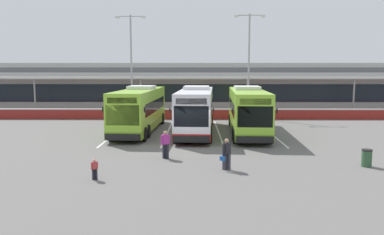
% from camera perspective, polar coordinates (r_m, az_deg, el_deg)
% --- Properties ---
extents(ground_plane, '(200.00, 200.00, 0.00)m').
position_cam_1_polar(ground_plane, '(25.50, 0.10, -4.40)').
color(ground_plane, '#605E5B').
extents(terminal_building, '(70.00, 13.00, 6.00)m').
position_cam_1_polar(terminal_building, '(51.94, 0.29, 4.78)').
color(terminal_building, '#B7B7B2').
rests_on(terminal_building, ground).
extents(red_barrier_wall, '(60.00, 0.40, 1.10)m').
position_cam_1_polar(red_barrier_wall, '(39.75, 0.23, 0.53)').
color(red_barrier_wall, maroon).
rests_on(red_barrier_wall, ground).
extents(coach_bus_leftmost, '(3.43, 12.27, 3.78)m').
position_cam_1_polar(coach_bus_leftmost, '(32.07, -7.80, 1.12)').
color(coach_bus_leftmost, '#8CC633').
rests_on(coach_bus_leftmost, ground).
extents(coach_bus_left_centre, '(3.43, 12.27, 3.78)m').
position_cam_1_polar(coach_bus_left_centre, '(31.06, 0.60, 0.99)').
color(coach_bus_left_centre, silver).
rests_on(coach_bus_left_centre, ground).
extents(coach_bus_centre, '(3.43, 12.27, 3.78)m').
position_cam_1_polar(coach_bus_centre, '(31.18, 8.31, 0.94)').
color(coach_bus_centre, '#8CC633').
rests_on(coach_bus_centre, ground).
extents(bay_stripe_far_west, '(0.14, 13.00, 0.01)m').
position_cam_1_polar(bay_stripe_far_west, '(32.06, -11.17, -2.16)').
color(bay_stripe_far_west, silver).
rests_on(bay_stripe_far_west, ground).
extents(bay_stripe_west, '(0.14, 13.00, 0.01)m').
position_cam_1_polar(bay_stripe_west, '(31.48, -3.66, -2.21)').
color(bay_stripe_west, silver).
rests_on(bay_stripe_west, ground).
extents(bay_stripe_mid_west, '(0.14, 13.00, 0.01)m').
position_cam_1_polar(bay_stripe_mid_west, '(31.46, 4.00, -2.22)').
color(bay_stripe_mid_west, silver).
rests_on(bay_stripe_mid_west, ground).
extents(bay_stripe_centre, '(0.14, 13.00, 0.01)m').
position_cam_1_polar(bay_stripe_centre, '(31.99, 11.53, -2.19)').
color(bay_stripe_centre, silver).
rests_on(bay_stripe_centre, ground).
extents(pedestrian_with_handbag, '(0.59, 0.55, 1.62)m').
position_cam_1_polar(pedestrian_with_handbag, '(19.56, 5.17, -5.38)').
color(pedestrian_with_handbag, '#33333D').
rests_on(pedestrian_with_handbag, ground).
extents(pedestrian_in_dark_coat, '(0.53, 0.32, 1.62)m').
position_cam_1_polar(pedestrian_in_dark_coat, '(22.03, -3.99, -3.92)').
color(pedestrian_in_dark_coat, black).
rests_on(pedestrian_in_dark_coat, ground).
extents(pedestrian_child, '(0.28, 0.27, 1.00)m').
position_cam_1_polar(pedestrian_child, '(18.35, -14.39, -7.42)').
color(pedestrian_child, black).
rests_on(pedestrian_child, ground).
extents(lamp_post_west, '(3.24, 0.28, 11.00)m').
position_cam_1_polar(lamp_post_west, '(42.35, -9.09, 8.62)').
color(lamp_post_west, '#9E9EA3').
rests_on(lamp_post_west, ground).
extents(lamp_post_centre, '(3.24, 0.28, 11.00)m').
position_cam_1_polar(lamp_post_centre, '(41.47, 8.51, 8.66)').
color(lamp_post_centre, '#9E9EA3').
rests_on(lamp_post_centre, ground).
extents(litter_bin, '(0.54, 0.54, 0.93)m').
position_cam_1_polar(litter_bin, '(22.23, 24.70, -5.52)').
color(litter_bin, '#2D5133').
rests_on(litter_bin, ground).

